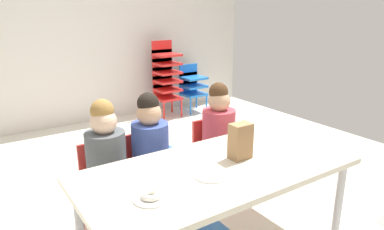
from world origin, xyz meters
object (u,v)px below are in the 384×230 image
seated_child_middle_seat (150,144)px  kid_chair_blue_stack (192,84)px  donut_powdered_on_plate (151,195)px  paper_plate_center_table (211,176)px  seated_child_near_camera (106,154)px  paper_bag_brown (240,141)px  craft_table (217,174)px  paper_plate_near_edge (151,198)px  kid_chair_red_stack (166,75)px  seated_child_far_right (218,128)px

seated_child_middle_seat → kid_chair_blue_stack: 2.78m
donut_powdered_on_plate → paper_plate_center_table: bearing=5.1°
seated_child_near_camera → donut_powdered_on_plate: 0.74m
seated_child_near_camera → paper_plate_center_table: 0.78m
kid_chair_blue_stack → paper_bag_brown: paper_bag_brown is taller
craft_table → paper_plate_near_edge: 0.50m
seated_child_near_camera → paper_plate_near_edge: bearing=-93.6°
seated_child_middle_seat → paper_plate_near_edge: seated_child_middle_seat is taller
kid_chair_blue_stack → paper_plate_center_table: size_ratio=3.78×
seated_child_near_camera → kid_chair_red_stack: bearing=51.9°
kid_chair_red_stack → donut_powdered_on_plate: (-1.72, -2.87, 0.04)m
paper_plate_center_table → donut_powdered_on_plate: bearing=-174.9°
seated_child_near_camera → donut_powdered_on_plate: (-0.05, -0.73, 0.06)m
paper_plate_near_edge → donut_powdered_on_plate: 0.02m
paper_plate_center_table → paper_plate_near_edge: bearing=-174.9°
seated_child_far_right → donut_powdered_on_plate: 1.22m
seated_child_middle_seat → kid_chair_blue_stack: (1.78, 2.13, -0.16)m
paper_plate_near_edge → paper_plate_center_table: same height
craft_table → seated_child_middle_seat: 0.63m
craft_table → donut_powdered_on_plate: bearing=-167.1°
kid_chair_blue_stack → paper_plate_center_table: kid_chair_blue_stack is taller
paper_plate_center_table → seated_child_near_camera: bearing=115.7°
craft_table → kid_chair_red_stack: bearing=65.9°
seated_child_near_camera → paper_plate_center_table: (0.34, -0.70, 0.04)m
seated_child_near_camera → kid_chair_blue_stack: seated_child_near_camera is taller
paper_plate_near_edge → seated_child_middle_seat: bearing=63.3°
seated_child_middle_seat → kid_chair_blue_stack: size_ratio=1.35×
seated_child_middle_seat → paper_bag_brown: (0.31, -0.60, 0.15)m
seated_child_far_right → seated_child_near_camera: bearing=180.0°
craft_table → kid_chair_red_stack: kid_chair_red_stack is taller
donut_powdered_on_plate → kid_chair_red_stack: bearing=59.0°
craft_table → kid_chair_red_stack: size_ratio=1.55×
paper_plate_near_edge → paper_bag_brown: bearing=11.3°
kid_chair_red_stack → kid_chair_blue_stack: 0.47m
seated_child_middle_seat → paper_plate_near_edge: 0.82m
donut_powdered_on_plate → kid_chair_blue_stack: bearing=53.1°
kid_chair_red_stack → paper_plate_center_table: size_ratio=5.78×
seated_child_far_right → paper_plate_center_table: (-0.59, -0.70, 0.04)m
kid_chair_blue_stack → paper_plate_center_table: 3.34m
seated_child_near_camera → paper_plate_center_table: size_ratio=5.10×
paper_plate_near_edge → paper_plate_center_table: size_ratio=1.00×
paper_bag_brown → paper_plate_near_edge: bearing=-168.7°
kid_chair_blue_stack → donut_powdered_on_plate: 3.59m
craft_table → kid_chair_blue_stack: kid_chair_blue_stack is taller
paper_plate_near_edge → kid_chair_blue_stack: bearing=53.1°
seated_child_near_camera → donut_powdered_on_plate: size_ratio=9.03×
kid_chair_blue_stack → paper_plate_center_table: (-1.77, -2.83, 0.20)m
seated_child_middle_seat → seated_child_far_right: size_ratio=1.00×
kid_chair_red_stack → donut_powdered_on_plate: size_ratio=10.24×
seated_child_middle_seat → paper_plate_near_edge: (-0.37, -0.73, 0.04)m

